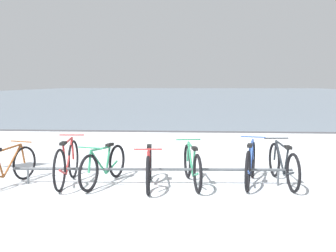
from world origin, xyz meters
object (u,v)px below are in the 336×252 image
(bicycle_1, at_px, (67,163))
(bicycle_5, at_px, (250,164))
(bicycle_3, at_px, (149,168))
(bicycle_6, at_px, (283,165))
(bicycle_2, at_px, (104,166))
(bicycle_0, at_px, (6,167))
(bicycle_4, at_px, (192,166))

(bicycle_1, height_order, bicycle_5, bicycle_1)
(bicycle_3, height_order, bicycle_5, bicycle_5)
(bicycle_3, height_order, bicycle_6, bicycle_6)
(bicycle_2, bearing_deg, bicycle_1, -176.08)
(bicycle_0, distance_m, bicycle_3, 2.51)
(bicycle_0, bearing_deg, bicycle_2, 7.60)
(bicycle_0, xyz_separation_m, bicycle_6, (4.87, 0.45, 0.01))
(bicycle_4, distance_m, bicycle_5, 1.05)
(bicycle_1, xyz_separation_m, bicycle_2, (0.65, 0.04, -0.05))
(bicycle_0, distance_m, bicycle_4, 3.26)
(bicycle_0, bearing_deg, bicycle_6, 5.29)
(bicycle_4, bearing_deg, bicycle_0, -175.10)
(bicycle_2, bearing_deg, bicycle_5, 4.41)
(bicycle_0, xyz_separation_m, bicycle_5, (4.29, 0.43, 0.03))
(bicycle_0, xyz_separation_m, bicycle_3, (2.51, 0.08, 0.00))
(bicycle_3, relative_size, bicycle_5, 0.94)
(bicycle_2, relative_size, bicycle_4, 0.98)
(bicycle_1, relative_size, bicycle_5, 0.98)
(bicycle_2, bearing_deg, bicycle_0, -172.40)
(bicycle_4, bearing_deg, bicycle_6, 6.06)
(bicycle_6, bearing_deg, bicycle_4, -173.94)
(bicycle_0, bearing_deg, bicycle_5, 5.66)
(bicycle_0, distance_m, bicycle_1, 1.05)
(bicycle_1, bearing_deg, bicycle_6, 4.04)
(bicycle_0, height_order, bicycle_2, same)
(bicycle_4, bearing_deg, bicycle_5, 8.02)
(bicycle_0, xyz_separation_m, bicycle_4, (3.25, 0.28, 0.01))
(bicycle_1, distance_m, bicycle_6, 3.85)
(bicycle_1, distance_m, bicycle_2, 0.65)
(bicycle_0, bearing_deg, bicycle_3, 1.75)
(bicycle_4, bearing_deg, bicycle_1, -177.44)
(bicycle_3, bearing_deg, bicycle_0, -178.25)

